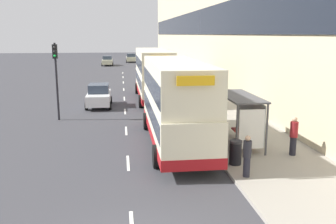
# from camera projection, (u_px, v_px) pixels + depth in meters

# --- Properties ---
(pavement) EXTENTS (5.00, 93.00, 0.14)m
(pavement) POSITION_uv_depth(u_px,v_px,m) (174.00, 78.00, 47.74)
(pavement) COLOR gray
(pavement) RESTS_ON ground_plane
(terrace_facade) EXTENTS (3.10, 93.00, 15.51)m
(terrace_facade) POSITION_uv_depth(u_px,v_px,m) (206.00, 17.00, 46.66)
(terrace_facade) COLOR #C6B793
(terrace_facade) RESTS_ON ground_plane
(lane_mark_1) EXTENTS (0.12, 2.00, 0.01)m
(lane_mark_1) POSITION_uv_depth(u_px,v_px,m) (128.00, 163.00, 16.58)
(lane_mark_1) COLOR silver
(lane_mark_1) RESTS_ON ground_plane
(lane_mark_2) EXTENTS (0.12, 2.00, 0.01)m
(lane_mark_2) POSITION_uv_depth(u_px,v_px,m) (126.00, 131.00, 22.10)
(lane_mark_2) COLOR silver
(lane_mark_2) RESTS_ON ground_plane
(lane_mark_3) EXTENTS (0.12, 2.00, 0.01)m
(lane_mark_3) POSITION_uv_depth(u_px,v_px,m) (125.00, 111.00, 27.61)
(lane_mark_3) COLOR silver
(lane_mark_3) RESTS_ON ground_plane
(lane_mark_4) EXTENTS (0.12, 2.00, 0.01)m
(lane_mark_4) POSITION_uv_depth(u_px,v_px,m) (124.00, 99.00, 33.13)
(lane_mark_4) COLOR silver
(lane_mark_4) RESTS_ON ground_plane
(lane_mark_5) EXTENTS (0.12, 2.00, 0.01)m
(lane_mark_5) POSITION_uv_depth(u_px,v_px,m) (124.00, 89.00, 38.64)
(lane_mark_5) COLOR silver
(lane_mark_5) RESTS_ON ground_plane
(lane_mark_6) EXTENTS (0.12, 2.00, 0.01)m
(lane_mark_6) POSITION_uv_depth(u_px,v_px,m) (123.00, 83.00, 44.16)
(lane_mark_6) COLOR silver
(lane_mark_6) RESTS_ON ground_plane
(lane_mark_7) EXTENTS (0.12, 2.00, 0.01)m
(lane_mark_7) POSITION_uv_depth(u_px,v_px,m) (123.00, 77.00, 49.67)
(lane_mark_7) COLOR silver
(lane_mark_7) RESTS_ON ground_plane
(lane_mark_8) EXTENTS (0.12, 2.00, 0.01)m
(lane_mark_8) POSITION_uv_depth(u_px,v_px,m) (123.00, 73.00, 55.19)
(lane_mark_8) COLOR silver
(lane_mark_8) RESTS_ON ground_plane
(bus_shelter) EXTENTS (1.60, 4.20, 2.48)m
(bus_shelter) POSITION_uv_depth(u_px,v_px,m) (244.00, 111.00, 18.41)
(bus_shelter) COLOR #4C4C51
(bus_shelter) RESTS_ON ground_plane
(double_decker_bus_near) EXTENTS (2.85, 10.23, 4.30)m
(double_decker_bus_near) POSITION_uv_depth(u_px,v_px,m) (176.00, 101.00, 18.81)
(double_decker_bus_near) COLOR beige
(double_decker_bus_near) RESTS_ON ground_plane
(double_decker_bus_ahead) EXTENTS (2.85, 10.94, 4.30)m
(double_decker_bus_ahead) POSITION_uv_depth(u_px,v_px,m) (153.00, 74.00, 32.05)
(double_decker_bus_ahead) COLOR beige
(double_decker_bus_ahead) RESTS_ON ground_plane
(car_0) EXTENTS (2.02, 4.51, 1.74)m
(car_0) POSITION_uv_depth(u_px,v_px,m) (107.00, 61.00, 68.01)
(car_0) COLOR #B7B799
(car_0) RESTS_ON ground_plane
(car_1) EXTENTS (2.04, 3.96, 1.75)m
(car_1) POSITION_uv_depth(u_px,v_px,m) (131.00, 58.00, 75.84)
(car_1) COLOR #B7B799
(car_1) RESTS_ON ground_plane
(car_2) EXTENTS (1.95, 4.12, 1.76)m
(car_2) POSITION_uv_depth(u_px,v_px,m) (99.00, 96.00, 29.35)
(car_2) COLOR silver
(car_2) RESTS_ON ground_plane
(pedestrian_at_shelter) EXTENTS (0.33, 0.33, 1.67)m
(pedestrian_at_shelter) POSITION_uv_depth(u_px,v_px,m) (247.00, 156.00, 14.46)
(pedestrian_at_shelter) COLOR #23232D
(pedestrian_at_shelter) RESTS_ON ground_plane
(pedestrian_1) EXTENTS (0.36, 0.36, 1.80)m
(pedestrian_1) POSITION_uv_depth(u_px,v_px,m) (294.00, 136.00, 17.08)
(pedestrian_1) COLOR #23232D
(pedestrian_1) RESTS_ON ground_plane
(litter_bin) EXTENTS (0.55, 0.55, 1.05)m
(litter_bin) POSITION_uv_depth(u_px,v_px,m) (235.00, 152.00, 15.93)
(litter_bin) COLOR black
(litter_bin) RESTS_ON ground_plane
(traffic_light_far_kerb) EXTENTS (0.30, 0.32, 5.07)m
(traffic_light_far_kerb) POSITION_uv_depth(u_px,v_px,m) (56.00, 69.00, 24.20)
(traffic_light_far_kerb) COLOR black
(traffic_light_far_kerb) RESTS_ON ground_plane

